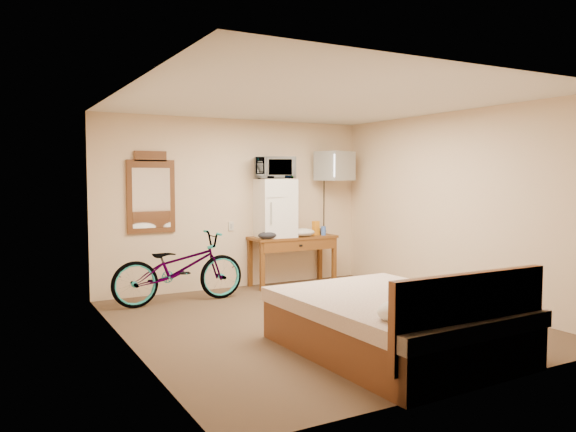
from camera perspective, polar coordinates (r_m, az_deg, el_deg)
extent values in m
plane|color=#4F3D27|center=(6.54, 2.92, -10.63)|extent=(4.60, 4.60, 0.00)
plane|color=silver|center=(6.38, 3.00, 11.65)|extent=(4.60, 4.60, 0.00)
cube|color=beige|center=(8.38, -5.35, 1.24)|extent=(4.20, 0.04, 2.50)
cube|color=beige|center=(4.55, 18.39, -1.25)|extent=(4.20, 0.04, 2.50)
cube|color=beige|center=(5.53, -15.87, -0.30)|extent=(0.04, 4.60, 2.50)
cube|color=beige|center=(7.65, 16.46, 0.84)|extent=(0.04, 4.60, 2.50)
cube|color=beige|center=(8.36, -5.80, -1.03)|extent=(0.08, 0.01, 0.13)
cube|color=brown|center=(8.55, 0.48, -2.18)|extent=(1.34, 0.52, 0.04)
cube|color=brown|center=(8.13, -2.63, -5.17)|extent=(0.06, 0.06, 0.71)
cube|color=brown|center=(8.75, 4.70, -4.53)|extent=(0.06, 0.06, 0.71)
cube|color=brown|center=(8.50, -3.87, -4.77)|extent=(0.06, 0.06, 0.71)
cube|color=brown|center=(9.09, 3.25, -4.20)|extent=(0.06, 0.06, 0.71)
cube|color=brown|center=(8.37, 1.24, -3.00)|extent=(1.22, 0.04, 0.16)
cube|color=black|center=(8.35, 1.30, -3.02)|extent=(0.05, 0.02, 0.03)
cube|color=white|center=(8.39, -1.34, 0.82)|extent=(0.56, 0.54, 0.87)
cube|color=#9A9A95|center=(8.16, -0.51, 1.95)|extent=(0.53, 0.01, 0.00)
cylinder|color=#9A9A95|center=(8.08, -1.69, 0.33)|extent=(0.02, 0.02, 0.31)
imported|color=white|center=(8.38, -1.35, 4.91)|extent=(0.70, 0.59, 0.33)
cube|color=orange|center=(8.71, 2.85, -1.23)|extent=(0.12, 0.08, 0.21)
cylinder|color=blue|center=(8.69, 3.62, -1.50)|extent=(0.08, 0.08, 0.14)
ellipsoid|color=beige|center=(8.48, 1.44, -1.68)|extent=(0.40, 0.31, 0.12)
ellipsoid|color=black|center=(8.14, -2.12, -1.98)|extent=(0.28, 0.21, 0.11)
ellipsoid|color=black|center=(8.87, 3.31, -1.55)|extent=(0.20, 0.16, 0.09)
cube|color=black|center=(9.10, 3.84, 4.38)|extent=(0.14, 0.02, 0.14)
cylinder|color=black|center=(9.06, 3.99, 4.38)|extent=(0.05, 0.30, 0.05)
cube|color=#9A9A95|center=(8.88, 4.77, 5.08)|extent=(0.63, 0.57, 0.45)
cube|color=white|center=(8.69, 5.57, 5.10)|extent=(0.41, 0.14, 0.35)
cube|color=black|center=(9.06, 3.99, 5.06)|extent=(0.31, 0.11, 0.28)
cube|color=brown|center=(7.93, -13.74, 1.94)|extent=(0.66, 0.04, 1.00)
cube|color=brown|center=(7.93, -13.81, 5.92)|extent=(0.44, 0.04, 0.14)
cube|color=white|center=(7.91, -13.70, 1.79)|extent=(0.52, 0.01, 0.82)
imported|color=black|center=(7.49, -11.00, -5.21)|extent=(1.76, 0.63, 0.92)
cube|color=brown|center=(5.48, 10.52, -11.42)|extent=(1.67, 2.18, 0.40)
cube|color=#F2E4BC|center=(5.42, 10.55, -8.87)|extent=(1.71, 2.22, 0.14)
cube|color=brown|center=(4.71, 18.09, -9.70)|extent=(1.60, 0.08, 0.70)
ellipsoid|color=white|center=(4.67, 12.11, -9.34)|extent=(0.57, 0.35, 0.20)
ellipsoid|color=white|center=(5.18, 18.42, -8.13)|extent=(0.57, 0.35, 0.20)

